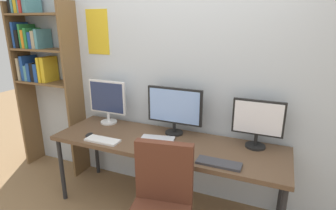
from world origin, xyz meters
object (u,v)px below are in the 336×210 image
object	(u,v)px
monitor_center	(174,108)
monitor_right	(258,121)
bookshelf	(40,60)
computer_mouse	(89,135)
desk	(166,146)
monitor_left	(107,100)
keyboard_right	(219,163)
laptop_closed	(157,141)
keyboard_left	(102,140)

from	to	relation	value
monitor_center	monitor_right	world-z (taller)	monitor_center
bookshelf	monitor_center	xyz separation A→B (m)	(1.74, -0.02, -0.38)
monitor_right	computer_mouse	world-z (taller)	monitor_right
desk	monitor_center	world-z (taller)	monitor_center
monitor_left	monitor_center	distance (m)	0.79
monitor_center	computer_mouse	xyz separation A→B (m)	(-0.75, -0.40, -0.25)
keyboard_right	laptop_closed	bearing A→B (deg)	163.70
monitor_left	bookshelf	bearing A→B (deg)	178.90
bookshelf	keyboard_right	distance (m)	2.43
keyboard_left	monitor_center	bearing A→B (deg)	38.31
monitor_center	laptop_closed	xyz separation A→B (m)	(-0.08, -0.26, -0.26)
keyboard_left	laptop_closed	distance (m)	0.52
keyboard_left	keyboard_right	world-z (taller)	same
monitor_center	monitor_left	bearing A→B (deg)	-180.00
laptop_closed	monitor_right	bearing A→B (deg)	4.64
monitor_center	keyboard_right	bearing A→B (deg)	-38.31
bookshelf	monitor_center	world-z (taller)	bookshelf
monitor_right	keyboard_right	world-z (taller)	monitor_right
monitor_right	laptop_closed	world-z (taller)	monitor_right
desk	monitor_center	bearing A→B (deg)	90.00
keyboard_right	laptop_closed	size ratio (longest dim) A/B	1.12
desk	keyboard_right	size ratio (longest dim) A/B	6.24
monitor_center	laptop_closed	world-z (taller)	monitor_center
monitor_center	laptop_closed	bearing A→B (deg)	-106.89
monitor_left	computer_mouse	xyz separation A→B (m)	(0.04, -0.39, -0.25)
desk	keyboard_left	size ratio (longest dim) A/B	6.60
keyboard_left	monitor_right	bearing A→B (deg)	18.09
monitor_center	keyboard_left	size ratio (longest dim) A/B	1.68
bookshelf	monitor_right	bearing A→B (deg)	-0.41
monitor_left	monitor_center	size ratio (longest dim) A/B	0.85
monitor_center	keyboard_left	world-z (taller)	monitor_center
keyboard_right	keyboard_left	bearing A→B (deg)	180.00
desk	computer_mouse	distance (m)	0.78
bookshelf	monitor_right	world-z (taller)	bookshelf
monitor_left	computer_mouse	size ratio (longest dim) A/B	5.01
keyboard_left	keyboard_right	distance (m)	1.12
monitor_center	laptop_closed	distance (m)	0.37
monitor_right	laptop_closed	xyz separation A→B (m)	(-0.87, -0.26, -0.24)
laptop_closed	monitor_center	bearing A→B (deg)	61.40
monitor_right	computer_mouse	distance (m)	1.61
monitor_left	computer_mouse	world-z (taller)	monitor_left
bookshelf	monitor_left	size ratio (longest dim) A/B	4.56
monitor_center	keyboard_left	xyz separation A→B (m)	(-0.56, -0.44, -0.26)
desk	laptop_closed	world-z (taller)	laptop_closed
keyboard_right	computer_mouse	world-z (taller)	computer_mouse
bookshelf	laptop_closed	world-z (taller)	bookshelf
bookshelf	monitor_right	xyz separation A→B (m)	(2.54, -0.02, -0.40)
desk	keyboard_left	distance (m)	0.61
bookshelf	monitor_left	world-z (taller)	bookshelf
laptop_closed	bookshelf	bearing A→B (deg)	158.95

